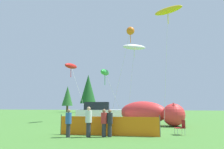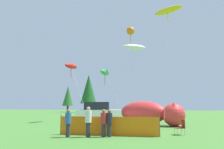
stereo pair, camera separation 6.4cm
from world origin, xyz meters
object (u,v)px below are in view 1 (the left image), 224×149
(inflatable_cat, at_px, (149,114))
(kite_orange_flower, at_px, (130,31))
(spectator_in_white_shirt, at_px, (89,120))
(kite_green_fish, at_px, (105,72))
(kite_white_ghost, at_px, (134,47))
(kite_yellow_hero, at_px, (168,11))
(kite_red_lizard, at_px, (71,66))
(parked_car, at_px, (99,114))
(folding_chair, at_px, (181,126))
(spectator_in_yellow_shirt, at_px, (68,122))
(spectator_in_red_shirt, at_px, (110,122))
(spectator_in_black_shirt, at_px, (104,122))

(inflatable_cat, bearing_deg, kite_orange_flower, -177.49)
(kite_orange_flower, bearing_deg, spectator_in_white_shirt, -98.80)
(kite_green_fish, bearing_deg, kite_white_ghost, 49.41)
(kite_yellow_hero, xyz_separation_m, kite_red_lizard, (-10.80, 3.37, -4.28))
(kite_orange_flower, bearing_deg, parked_car, -140.79)
(kite_white_ghost, bearing_deg, parked_car, -122.88)
(folding_chair, bearing_deg, spectator_in_white_shirt, 5.27)
(spectator_in_yellow_shirt, xyz_separation_m, kite_red_lizard, (-4.41, 11.03, 5.39))
(inflatable_cat, height_order, spectator_in_white_shirt, inflatable_cat)
(spectator_in_red_shirt, relative_size, kite_white_ghost, 0.18)
(parked_car, height_order, kite_orange_flower, kite_orange_flower)
(kite_green_fish, height_order, kite_white_ghost, kite_white_ghost)
(kite_orange_flower, bearing_deg, spectator_in_black_shirt, -93.76)
(spectator_in_white_shirt, bearing_deg, kite_yellow_hero, 54.56)
(folding_chair, distance_m, spectator_in_red_shirt, 4.62)
(kite_red_lizard, bearing_deg, inflatable_cat, -12.76)
(parked_car, xyz_separation_m, spectator_in_black_shirt, (2.16, -7.04, -0.15))
(folding_chair, xyz_separation_m, kite_orange_flower, (-3.99, 7.46, 9.05))
(parked_car, distance_m, kite_yellow_hero, 11.56)
(spectator_in_red_shirt, height_order, kite_yellow_hero, kite_yellow_hero)
(spectator_in_yellow_shirt, relative_size, kite_green_fish, 0.29)
(parked_car, relative_size, spectator_in_black_shirt, 2.67)
(kite_white_ghost, xyz_separation_m, kite_red_lizard, (-7.22, -1.12, -2.16))
(kite_yellow_hero, bearing_deg, spectator_in_yellow_shirt, -129.86)
(folding_chair, xyz_separation_m, inflatable_cat, (-2.21, 6.65, 0.49))
(spectator_in_yellow_shirt, relative_size, kite_orange_flower, 0.16)
(spectator_in_black_shirt, height_order, kite_green_fish, kite_green_fish)
(spectator_in_red_shirt, xyz_separation_m, kite_red_lizard, (-6.76, 10.39, 5.41))
(parked_car, distance_m, kite_green_fish, 4.33)
(kite_green_fish, relative_size, kite_white_ghost, 0.62)
(folding_chair, relative_size, spectator_in_black_shirt, 0.57)
(folding_chair, height_order, kite_orange_flower, kite_orange_flower)
(kite_yellow_hero, xyz_separation_m, kite_white_ghost, (-3.58, 4.49, -2.12))
(parked_car, distance_m, kite_orange_flower, 9.26)
(kite_white_ghost, bearing_deg, spectator_in_black_shirt, -93.92)
(spectator_in_yellow_shirt, bearing_deg, spectator_in_white_shirt, 13.96)
(spectator_in_black_shirt, height_order, kite_orange_flower, kite_orange_flower)
(inflatable_cat, relative_size, spectator_in_red_shirt, 4.05)
(spectator_in_white_shirt, bearing_deg, kite_green_fish, 96.93)
(parked_car, relative_size, inflatable_cat, 0.67)
(spectator_in_red_shirt, bearing_deg, kite_orange_flower, 88.28)
(inflatable_cat, distance_m, kite_red_lizard, 10.46)
(spectator_in_yellow_shirt, xyz_separation_m, kite_white_ghost, (2.81, 12.15, 7.55))
(spectator_in_white_shirt, height_order, kite_green_fish, kite_green_fish)
(spectator_in_white_shirt, bearing_deg, folding_chair, 20.99)
(inflatable_cat, relative_size, spectator_in_yellow_shirt, 4.00)
(inflatable_cat, relative_size, kite_green_fish, 1.17)
(inflatable_cat, height_order, kite_red_lizard, kite_red_lizard)
(spectator_in_red_shirt, height_order, kite_green_fish, kite_green_fish)
(parked_car, height_order, kite_green_fish, kite_green_fish)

